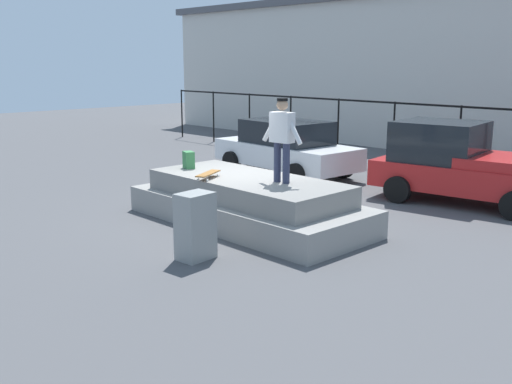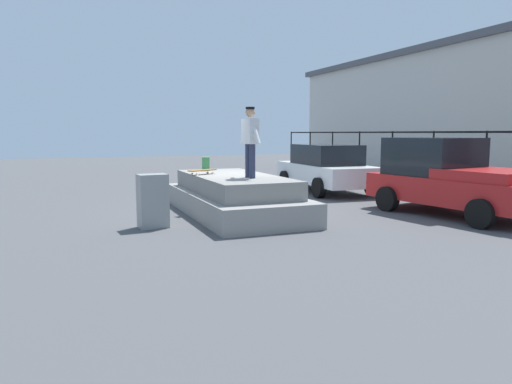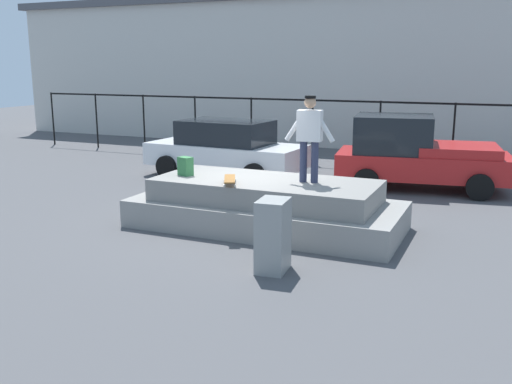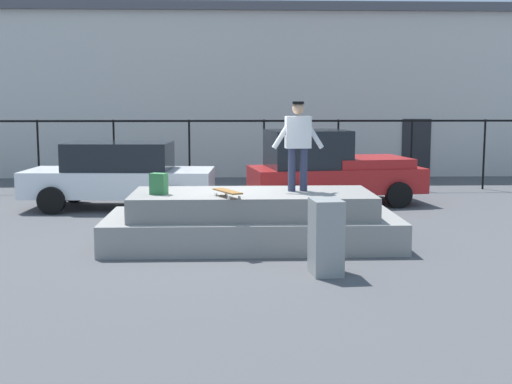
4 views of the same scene
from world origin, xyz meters
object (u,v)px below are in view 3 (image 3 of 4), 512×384
(skateboarder, at_px, (310,133))
(car_red_pickup_mid, at_px, (416,153))
(utility_box, at_px, (273,236))
(skateboard, at_px, (230,179))
(backpack, at_px, (185,166))
(car_white_sedan_near, at_px, (226,148))

(skateboarder, relative_size, car_red_pickup_mid, 0.36)
(utility_box, bearing_deg, car_red_pickup_mid, 75.95)
(skateboard, relative_size, backpack, 2.14)
(car_red_pickup_mid, distance_m, utility_box, 7.21)
(car_red_pickup_mid, relative_size, utility_box, 3.95)
(skateboarder, distance_m, backpack, 2.63)
(skateboarder, bearing_deg, utility_box, -84.88)
(backpack, distance_m, car_white_sedan_near, 4.89)
(skateboarder, relative_size, car_white_sedan_near, 0.35)
(skateboarder, xyz_separation_m, utility_box, (0.21, -2.30, -1.34))
(car_white_sedan_near, xyz_separation_m, utility_box, (4.14, -6.61, -0.26))
(car_red_pickup_mid, bearing_deg, utility_box, -98.53)
(skateboard, bearing_deg, backpack, 160.11)
(skateboard, xyz_separation_m, car_white_sedan_near, (-2.65, 5.10, -0.24))
(skateboarder, height_order, utility_box, skateboarder)
(skateboarder, distance_m, car_white_sedan_near, 5.93)
(skateboard, distance_m, car_white_sedan_near, 5.76)
(skateboarder, distance_m, skateboard, 1.73)
(backpack, relative_size, car_white_sedan_near, 0.08)
(skateboard, height_order, backpack, backpack)
(skateboarder, distance_m, car_red_pickup_mid, 5.08)
(utility_box, bearing_deg, car_white_sedan_near, 116.56)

